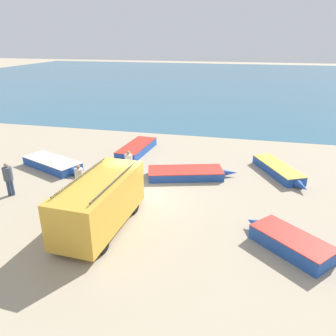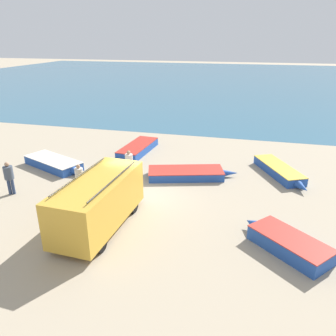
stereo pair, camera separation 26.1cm
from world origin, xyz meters
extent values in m
plane|color=tan|center=(0.00, 0.00, 0.00)|extent=(200.00, 200.00, 0.00)
cube|color=#33607A|center=(0.00, 52.00, 0.00)|extent=(120.00, 80.00, 0.01)
cube|color=gold|center=(-0.73, -3.06, 1.27)|extent=(2.32, 5.35, 1.98)
cube|color=black|center=(-0.59, -0.39, 0.73)|extent=(1.88, 0.20, 0.89)
cube|color=#1E232D|center=(-0.59, -0.47, 1.87)|extent=(1.79, 0.16, 0.63)
cylinder|color=black|center=(-1.53, -1.38, 0.38)|extent=(0.26, 0.77, 0.76)
cylinder|color=black|center=(0.24, -1.48, 0.38)|extent=(0.26, 0.77, 0.76)
cylinder|color=black|center=(-1.71, -4.63, 0.38)|extent=(0.26, 0.77, 0.76)
cylinder|color=black|center=(0.06, -4.73, 0.38)|extent=(0.26, 0.77, 0.76)
cylinder|color=black|center=(-1.53, -3.01, 2.38)|extent=(0.29, 4.30, 0.05)
cylinder|color=black|center=(0.06, -3.10, 2.38)|extent=(0.29, 4.30, 0.05)
cube|color=#234CA3|center=(1.84, 3.23, 0.23)|extent=(4.67, 2.82, 0.46)
cone|color=#234CA3|center=(4.40, 3.98, 0.23)|extent=(1.05, 0.69, 0.44)
cube|color=#B22D23|center=(1.84, 3.23, 0.40)|extent=(0.62, 1.52, 0.05)
cube|color=#B22D23|center=(1.84, 3.23, 0.48)|extent=(4.71, 2.85, 0.04)
cube|color=#234CA3|center=(-6.76, 2.76, 0.26)|extent=(4.39, 3.05, 0.52)
cone|color=#234CA3|center=(-4.45, 1.79, 0.26)|extent=(1.02, 0.81, 0.50)
cube|color=silver|center=(-6.76, 2.76, 0.46)|extent=(0.75, 1.42, 0.05)
cube|color=silver|center=(-6.76, 2.76, 0.54)|extent=(4.44, 3.08, 0.04)
cube|color=#234CA3|center=(-2.44, 6.91, 0.27)|extent=(1.87, 4.35, 0.53)
cone|color=#234CA3|center=(-2.22, 9.48, 0.27)|extent=(0.58, 0.97, 0.50)
cube|color=#B22D23|center=(-2.44, 6.91, 0.47)|extent=(1.40, 0.32, 0.05)
cube|color=#B22D23|center=(-2.44, 6.91, 0.55)|extent=(1.89, 4.39, 0.04)
cube|color=#234CA3|center=(7.22, -2.92, 0.30)|extent=(3.27, 3.12, 0.60)
cone|color=#234CA3|center=(5.80, -1.67, 0.30)|extent=(0.89, 0.88, 0.57)
cube|color=#B22D23|center=(7.22, -2.92, 0.54)|extent=(1.01, 1.11, 0.05)
cube|color=#B22D23|center=(7.22, -2.92, 0.62)|extent=(3.31, 3.15, 0.04)
cube|color=#234CA3|center=(7.26, 5.12, 0.25)|extent=(2.96, 4.24, 0.50)
cone|color=#234CA3|center=(8.38, 2.87, 0.25)|extent=(0.83, 1.02, 0.48)
cube|color=gold|center=(7.26, 5.12, 0.44)|extent=(1.12, 0.69, 0.05)
cube|color=gold|center=(7.26, 5.12, 0.52)|extent=(2.99, 4.29, 0.04)
cylinder|color=#38383D|center=(-1.41, 2.39, 0.42)|extent=(0.16, 0.16, 0.83)
cylinder|color=#38383D|center=(-1.34, 2.23, 0.42)|extent=(0.16, 0.16, 0.83)
cylinder|color=silver|center=(-1.37, 2.31, 1.16)|extent=(0.45, 0.45, 0.66)
sphere|color=tan|center=(-1.37, 2.31, 1.61)|extent=(0.23, 0.23, 0.23)
cylinder|color=#38383D|center=(-3.26, -0.30, 0.40)|extent=(0.15, 0.15, 0.80)
cylinder|color=#38383D|center=(-3.19, -0.15, 0.40)|extent=(0.15, 0.15, 0.80)
cylinder|color=silver|center=(-3.23, -0.23, 1.11)|extent=(0.43, 0.43, 0.63)
sphere|color=tan|center=(-3.23, -0.23, 1.54)|extent=(0.22, 0.22, 0.22)
cylinder|color=navy|center=(-6.65, -1.22, 0.44)|extent=(0.17, 0.17, 0.89)
cylinder|color=navy|center=(-6.82, -1.29, 0.44)|extent=(0.17, 0.17, 0.89)
cylinder|color=#424C5B|center=(-6.73, -1.26, 1.24)|extent=(0.48, 0.48, 0.70)
sphere|color=tan|center=(-6.73, -1.26, 1.71)|extent=(0.24, 0.24, 0.24)
camera|label=1|loc=(5.00, -14.55, 7.86)|focal=35.00mm
camera|label=2|loc=(5.25, -14.49, 7.86)|focal=35.00mm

